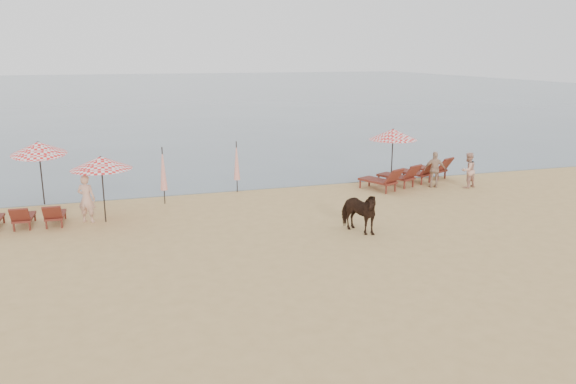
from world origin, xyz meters
name	(u,v)px	position (x,y,z in m)	size (l,w,h in m)	color
ground	(345,278)	(0.00, 0.00, 0.00)	(120.00, 120.00, 0.00)	tan
sea	(147,90)	(0.00, 80.00, 0.00)	(160.00, 140.00, 0.06)	#51606B
lounger_cluster_left	(7,218)	(-9.03, 7.13, 0.39)	(3.57, 1.61, 0.56)	maroon
lounger_cluster_right	(409,173)	(6.86, 9.02, 0.49)	(4.85, 3.60, 0.71)	maroon
umbrella_open_left_a	(101,163)	(-5.94, 7.02, 2.07)	(2.02, 2.02, 2.30)	black
umbrella_open_left_b	(38,148)	(-8.19, 10.07, 2.20)	(1.99, 2.03, 2.54)	black
umbrella_open_right	(393,134)	(5.98, 9.02, 2.26)	(2.05, 2.05, 2.51)	black
umbrella_closed_left	(163,169)	(-3.77, 8.89, 1.36)	(0.27, 0.27, 2.21)	black
umbrella_closed_right	(237,161)	(-0.70, 9.89, 1.31)	(0.26, 0.26, 2.14)	black
cow	(358,212)	(1.84, 3.37, 0.70)	(0.75, 1.65, 1.39)	black
beachgoer_left	(86,199)	(-6.51, 7.16, 0.83)	(0.61, 0.40, 1.66)	tan
beachgoer_right_a	(468,170)	(8.94, 7.70, 0.76)	(0.74, 0.58, 1.53)	tan
beachgoer_right_b	(435,170)	(7.60, 8.18, 0.78)	(0.91, 0.38, 1.56)	tan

